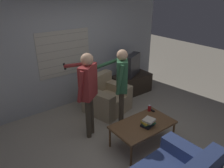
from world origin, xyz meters
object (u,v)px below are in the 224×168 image
at_px(book_stack, 148,123).
at_px(spare_remote, 152,110).
at_px(person_left_standing, 88,86).
at_px(armchair_beige, 106,97).
at_px(soda_can, 149,108).
at_px(person_right_standing, 121,80).
at_px(coffee_table, 143,125).
at_px(tv, 132,65).

height_order(book_stack, spare_remote, book_stack).
bearing_deg(person_left_standing, book_stack, -89.77).
relative_size(armchair_beige, soda_can, 8.56).
bearing_deg(person_right_standing, book_stack, -145.29).
bearing_deg(coffee_table, soda_can, 31.32).
bearing_deg(person_right_standing, coffee_table, -147.32).
xyz_separation_m(person_left_standing, book_stack, (0.66, -0.92, -0.57)).
height_order(armchair_beige, soda_can, armchair_beige).
bearing_deg(soda_can, armchair_beige, 101.38).
distance_m(armchair_beige, spare_remote, 1.25).
height_order(coffee_table, tv, tv).
bearing_deg(spare_remote, book_stack, -143.06).
relative_size(book_stack, spare_remote, 2.08).
distance_m(armchair_beige, person_left_standing, 1.27).
xyz_separation_m(person_left_standing, spare_remote, (1.11, -0.60, -0.62)).
bearing_deg(tv, book_stack, 30.20).
bearing_deg(book_stack, armchair_beige, 84.03).
bearing_deg(book_stack, person_left_standing, 125.68).
relative_size(coffee_table, tv, 1.69).
xyz_separation_m(coffee_table, soda_can, (0.42, 0.26, 0.10)).
bearing_deg(coffee_table, person_left_standing, 127.82).
bearing_deg(tv, spare_remote, 36.14).
height_order(person_right_standing, book_stack, person_right_standing).
xyz_separation_m(armchair_beige, spare_remote, (0.28, -1.21, 0.13)).
xyz_separation_m(armchair_beige, person_right_standing, (-0.13, -0.73, 0.72)).
height_order(person_left_standing, book_stack, person_left_standing).
distance_m(person_left_standing, person_right_standing, 0.70).
bearing_deg(spare_remote, tv, 62.32).
height_order(soda_can, spare_remote, soda_can).
relative_size(book_stack, soda_can, 2.15).
distance_m(coffee_table, person_left_standing, 1.24).
relative_size(armchair_beige, spare_remote, 8.27).
distance_m(person_left_standing, soda_can, 1.34).
relative_size(person_right_standing, book_stack, 6.14).
distance_m(tv, spare_remote, 1.80).
relative_size(armchair_beige, person_left_standing, 0.64).
height_order(tv, soda_can, tv).
bearing_deg(tv, armchair_beige, -8.49).
height_order(person_left_standing, person_right_standing, person_left_standing).
bearing_deg(soda_can, book_stack, -138.44).
distance_m(soda_can, spare_remote, 0.07).
height_order(coffee_table, person_right_standing, person_right_standing).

